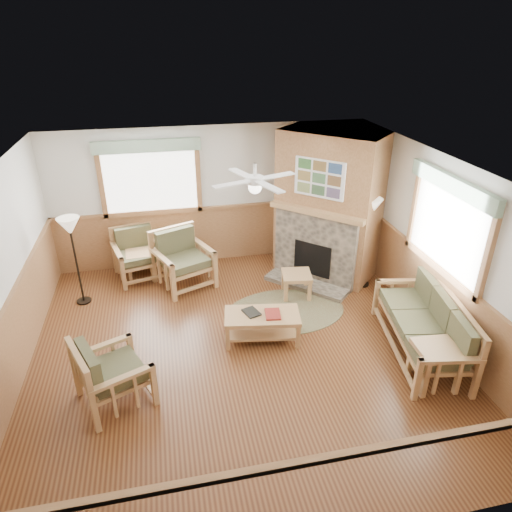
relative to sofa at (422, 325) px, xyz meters
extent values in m
cube|color=#5C3219|center=(-2.55, 0.60, -0.47)|extent=(6.00, 6.00, 0.01)
cube|color=white|center=(-2.55, 0.60, 2.24)|extent=(6.00, 6.00, 0.01)
cube|color=silver|center=(-2.55, 3.60, 0.89)|extent=(6.00, 0.02, 2.70)
cube|color=silver|center=(-2.55, -2.40, 0.89)|extent=(6.00, 0.02, 2.70)
cube|color=silver|center=(0.45, 0.60, 0.89)|extent=(0.02, 6.00, 2.70)
cylinder|color=brown|center=(-1.62, 1.41, -0.46)|extent=(2.63, 2.63, 0.01)
cube|color=maroon|center=(-2.02, 0.71, 0.01)|extent=(0.26, 0.33, 0.03)
cube|color=black|center=(-2.32, 0.83, 0.01)|extent=(0.28, 0.32, 0.03)
camera|label=1|loc=(-3.45, -4.77, 3.82)|focal=32.00mm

